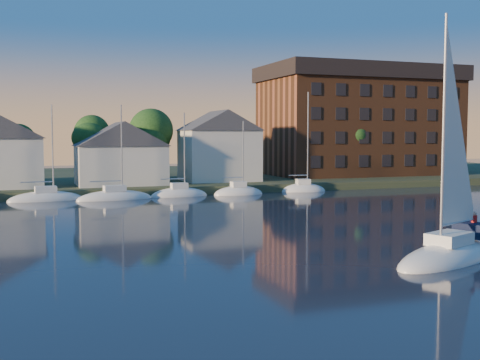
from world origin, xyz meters
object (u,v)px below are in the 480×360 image
clubhouse_centre (120,153)px  hero_sailboat (450,249)px  clubhouse_east (219,145)px  condo_block (359,120)px

clubhouse_centre → hero_sailboat: hero_sailboat is taller
clubhouse_east → condo_block: bearing=12.9°
hero_sailboat → clubhouse_centre: bearing=-99.4°
clubhouse_centre → hero_sailboat: (11.81, -49.14, -4.51)m
clubhouse_centre → condo_block: condo_block is taller
clubhouse_east → hero_sailboat: 51.47m
clubhouse_centre → condo_block: (40.00, 7.95, 4.66)m
condo_block → hero_sailboat: size_ratio=2.02×
clubhouse_centre → condo_block: 41.05m
clubhouse_centre → clubhouse_east: 14.17m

